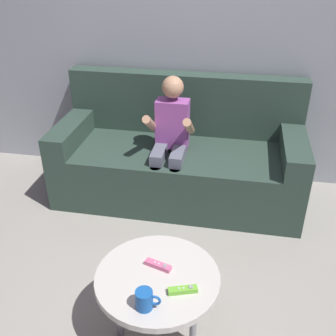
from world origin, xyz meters
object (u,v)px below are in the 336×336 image
Objects in this scene: person_seated_on_couch at (170,138)px; game_remote_pink_near_edge at (158,265)px; couch at (179,158)px; game_remote_lime_center at (183,290)px; coffee_table at (158,281)px; coffee_mug at (145,300)px.

game_remote_pink_near_edge is (0.15, -1.14, -0.17)m from person_seated_on_couch.
couch reaches higher than game_remote_lime_center.
coffee_table is 5.28× the size of coffee_mug.
person_seated_on_couch is 1.32m from game_remote_lime_center.
game_remote_pink_near_edge is 0.26m from coffee_mug.
couch is at bearing 99.72° from game_remote_lime_center.
game_remote_lime_center is (0.25, -1.47, 0.10)m from couch.
person_seated_on_couch is 8.56× the size of coffee_mug.
coffee_mug is (-0.02, -0.20, 0.08)m from coffee_table.
person_seated_on_couch reaches higher than couch.
game_remote_lime_center is (0.14, -0.08, 0.05)m from coffee_table.
coffee_mug reaches higher than coffee_table.
person_seated_on_couch is 7.00× the size of game_remote_pink_near_edge.
person_seated_on_couch reaches higher than game_remote_pink_near_edge.
game_remote_lime_center is (0.29, -1.28, -0.17)m from person_seated_on_couch.
couch is 1.33m from game_remote_pink_near_edge.
game_remote_pink_near_edge is at bearing -85.53° from couch.
game_remote_lime_center is 1.22× the size of coffee_mug.
person_seated_on_couch is at bearing 97.34° from coffee_table.
coffee_mug is (-0.15, -0.12, 0.04)m from game_remote_lime_center.
couch is at bearing 93.51° from coffee_mug.
person_seated_on_couch is at bearing 95.67° from coffee_mug.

